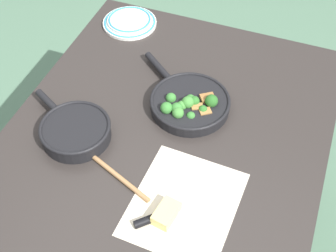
% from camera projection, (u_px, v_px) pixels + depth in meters
% --- Properties ---
extents(ground_plane, '(14.00, 14.00, 0.00)m').
position_uv_depth(ground_plane, '(168.00, 235.00, 2.09)').
color(ground_plane, '#51755B').
extents(dining_table_red, '(1.22, 1.03, 0.72)m').
position_uv_depth(dining_table_red, '(168.00, 144.00, 1.59)').
color(dining_table_red, '#2D2826').
rests_on(dining_table_red, ground_plane).
extents(skillet_broccoli, '(0.33, 0.38, 0.07)m').
position_uv_depth(skillet_broccoli, '(189.00, 103.00, 1.59)').
color(skillet_broccoli, black).
rests_on(skillet_broccoli, dining_table_red).
extents(skillet_eggs, '(0.23, 0.32, 0.06)m').
position_uv_depth(skillet_eggs, '(75.00, 131.00, 1.50)').
color(skillet_eggs, black).
rests_on(skillet_eggs, dining_table_red).
extents(wooden_spoon, '(0.16, 0.35, 0.02)m').
position_uv_depth(wooden_spoon, '(96.00, 159.00, 1.45)').
color(wooden_spoon, '#A87A4C').
rests_on(wooden_spoon, dining_table_red).
extents(parchment_sheet, '(0.36, 0.31, 0.00)m').
position_uv_depth(parchment_sheet, '(184.00, 204.00, 1.35)').
color(parchment_sheet, beige).
rests_on(parchment_sheet, dining_table_red).
extents(grater_knife, '(0.19, 0.19, 0.02)m').
position_uv_depth(grater_knife, '(163.00, 215.00, 1.32)').
color(grater_knife, silver).
rests_on(grater_knife, dining_table_red).
extents(cheese_block, '(0.09, 0.07, 0.04)m').
position_uv_depth(cheese_block, '(166.00, 214.00, 1.31)').
color(cheese_block, '#EFD67A').
rests_on(cheese_block, dining_table_red).
extents(dinner_plate_stack, '(0.22, 0.22, 0.03)m').
position_uv_depth(dinner_plate_stack, '(130.00, 22.00, 1.91)').
color(dinner_plate_stack, silver).
rests_on(dinner_plate_stack, dining_table_red).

